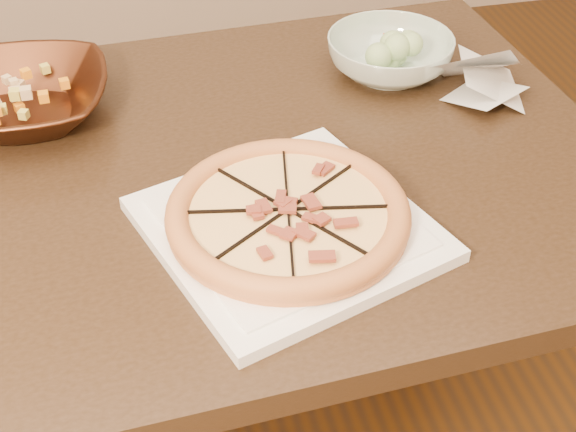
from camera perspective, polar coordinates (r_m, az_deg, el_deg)
name	(u,v)px	position (r m, az deg, el deg)	size (l,w,h in m)	color
dining_table	(179,233)	(1.21, -7.77, -1.17)	(1.34, 0.90, 0.75)	#302015
plate	(288,228)	(1.02, 0.00, -0.85)	(0.41, 0.41, 0.02)	white
pizza	(288,214)	(1.00, 0.00, 0.18)	(0.31, 0.31, 0.03)	#E47543
bronze_bowl	(20,99)	(1.30, -18.51, 7.86)	(0.27, 0.27, 0.07)	#452213
mixed_dish	(13,72)	(1.27, -18.94, 9.65)	(0.14, 0.12, 0.03)	tan
salad_bowl	(390,56)	(1.36, 7.25, 11.25)	(0.21, 0.21, 0.07)	#B4C8BD
salad	(392,28)	(1.34, 7.42, 13.14)	(0.09, 0.11, 0.04)	#9AB778
cling_film	(484,77)	(1.34, 13.79, 9.56)	(0.15, 0.12, 0.05)	white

